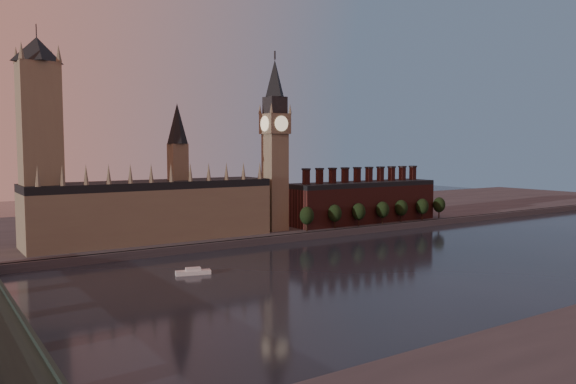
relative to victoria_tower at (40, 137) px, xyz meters
name	(u,v)px	position (x,y,z in m)	size (l,w,h in m)	color
ground	(391,272)	(120.00, -115.00, -59.09)	(900.00, 900.00, 0.00)	black
north_bank	(211,222)	(120.00, 63.04, -57.09)	(900.00, 182.00, 4.00)	#4A4A4F
palace_of_westminster	(153,208)	(55.59, -0.09, -37.46)	(130.00, 30.30, 74.00)	#766D54
victoria_tower	(40,137)	(0.00, 0.00, 0.00)	(24.00, 24.00, 108.00)	#766D54
big_ben	(275,143)	(130.00, -5.00, -2.26)	(15.00, 15.00, 107.00)	#766D54
chimney_block	(363,201)	(200.00, -5.00, -41.27)	(110.00, 25.00, 37.00)	#4C201D
embankment_tree_0	(307,216)	(142.72, -20.24, -45.62)	(8.60, 8.60, 14.88)	black
embankment_tree_1	(335,213)	(164.34, -19.70, -45.62)	(8.60, 8.60, 14.88)	black
embankment_tree_2	(359,212)	(182.76, -20.87, -45.62)	(8.60, 8.60, 14.88)	black
embankment_tree_3	(383,210)	(202.74, -21.39, -45.62)	(8.60, 8.60, 14.88)	black
embankment_tree_4	(401,208)	(221.14, -19.92, -45.62)	(8.60, 8.60, 14.88)	black
embankment_tree_5	(422,206)	(239.75, -21.43, -45.62)	(8.60, 8.60, 14.88)	black
embankment_tree_6	(439,205)	(257.69, -20.54, -45.62)	(8.60, 8.60, 14.88)	black
river_boat	(193,272)	(46.25, -72.15, -57.96)	(15.37, 8.18, 2.96)	silver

